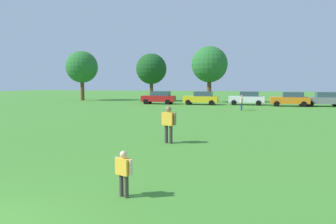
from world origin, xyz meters
name	(u,v)px	position (x,y,z in m)	size (l,w,h in m)	color
ground_plane	(202,108)	(0.00, 30.00, 0.00)	(160.00, 160.00, 0.00)	#42842D
child_kite_flyer	(124,170)	(2.16, 2.90, 0.65)	(0.49, 0.31, 1.09)	#3F3833
adult_bystander	(169,121)	(1.52, 9.57, 0.98)	(0.75, 0.46, 1.65)	#3F3833
bystander_near_trees	(242,101)	(4.25, 28.10, 0.89)	(0.29, 0.71, 1.49)	navy
parked_car_red_0	(159,97)	(-6.43, 35.47, 0.86)	(4.30, 2.02, 1.68)	red
parked_car_yellow_1	(201,98)	(-0.87, 35.46, 0.86)	(4.30, 2.02, 1.68)	yellow
parked_car_white_2	(247,98)	(4.72, 36.41, 0.86)	(4.30, 2.02, 1.68)	white
parked_car_orange_3	(290,99)	(9.65, 35.36, 0.86)	(4.30, 2.02, 1.68)	orange
parked_car_gray_4	(324,99)	(13.42, 36.05, 0.86)	(4.30, 2.02, 1.68)	slate
tree_far_left	(82,67)	(-20.78, 41.06, 5.27)	(5.01, 5.01, 7.80)	brown
tree_center	(151,69)	(-9.47, 41.77, 4.87)	(4.63, 4.63, 7.21)	brown
tree_far_right	(210,65)	(-0.53, 40.69, 5.34)	(5.07, 5.07, 7.91)	brown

